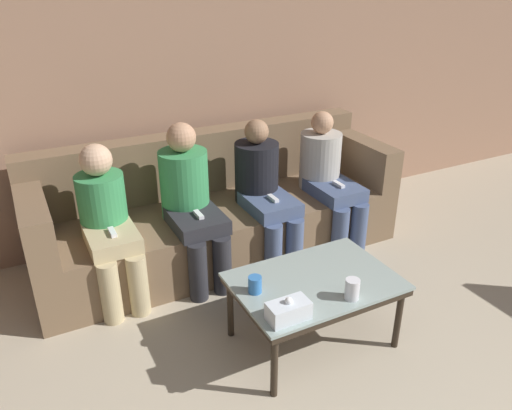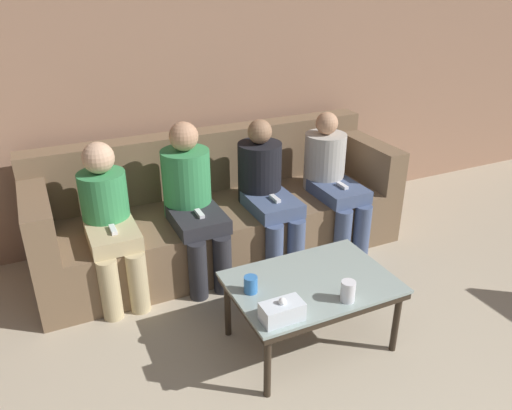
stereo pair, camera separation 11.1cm
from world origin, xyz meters
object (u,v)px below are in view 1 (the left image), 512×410
at_px(coffee_table, 315,286).
at_px(cup_near_left, 255,285).
at_px(tissue_box, 288,311).
at_px(seated_person_left_end, 107,220).
at_px(couch, 217,213).
at_px(cup_near_right, 352,289).
at_px(seated_person_right_end, 328,175).
at_px(seated_person_mid_left, 190,198).
at_px(seated_person_mid_right, 263,187).

bearing_deg(coffee_table, cup_near_left, 171.56).
bearing_deg(tissue_box, seated_person_left_end, 116.00).
distance_m(couch, cup_near_right, 1.53).
relative_size(coffee_table, seated_person_right_end, 0.88).
height_order(tissue_box, seated_person_left_end, seated_person_left_end).
bearing_deg(cup_near_right, seated_person_left_end, 128.44).
height_order(seated_person_mid_left, seated_person_right_end, seated_person_mid_left).
bearing_deg(couch, coffee_table, -86.74).
xyz_separation_m(cup_near_right, seated_person_left_end, (-1.02, 1.29, 0.07)).
relative_size(cup_near_left, seated_person_left_end, 0.09).
xyz_separation_m(coffee_table, seated_person_mid_right, (0.22, 1.05, 0.18)).
relative_size(coffee_table, seated_person_mid_left, 0.83).
distance_m(tissue_box, seated_person_right_end, 1.70).
distance_m(couch, seated_person_right_end, 0.94).
xyz_separation_m(coffee_table, seated_person_right_end, (0.80, 1.04, 0.17)).
bearing_deg(cup_near_left, seated_person_mid_left, 90.03).
height_order(tissue_box, seated_person_mid_left, seated_person_mid_left).
distance_m(seated_person_mid_right, seated_person_right_end, 0.58).
xyz_separation_m(couch, seated_person_right_end, (0.87, -0.23, 0.24)).
xyz_separation_m(coffee_table, cup_near_left, (-0.36, 0.05, 0.09)).
relative_size(couch, cup_near_left, 28.66).
xyz_separation_m(tissue_box, seated_person_mid_right, (0.54, 1.28, 0.09)).
height_order(couch, coffee_table, couch).
height_order(couch, seated_person_mid_right, seated_person_mid_right).
height_order(couch, cup_near_right, couch).
bearing_deg(seated_person_mid_right, cup_near_left, -120.33).
bearing_deg(seated_person_mid_right, seated_person_right_end, -0.58).
distance_m(seated_person_left_end, seated_person_mid_right, 1.16).
distance_m(couch, seated_person_mid_left, 0.46).
relative_size(seated_person_left_end, seated_person_mid_right, 0.99).
bearing_deg(seated_person_right_end, coffee_table, -127.53).
distance_m(coffee_table, seated_person_mid_left, 1.14).
height_order(cup_near_left, seated_person_left_end, seated_person_left_end).
bearing_deg(seated_person_mid_right, tissue_box, -112.75).
bearing_deg(couch, cup_near_left, -103.39).
height_order(seated_person_left_end, seated_person_right_end, same).
xyz_separation_m(tissue_box, seated_person_left_end, (-0.63, 1.28, 0.08)).
xyz_separation_m(seated_person_left_end, seated_person_mid_left, (0.58, 0.01, 0.03)).
distance_m(cup_near_left, tissue_box, 0.29).
height_order(cup_near_right, seated_person_mid_right, seated_person_mid_right).
bearing_deg(seated_person_mid_left, cup_near_left, -89.97).
bearing_deg(coffee_table, tissue_box, -143.73).
relative_size(couch, seated_person_mid_right, 2.59).
xyz_separation_m(couch, cup_near_left, (-0.29, -1.22, 0.16)).
height_order(couch, cup_near_left, couch).
bearing_deg(seated_person_mid_right, cup_near_right, -96.21).
bearing_deg(seated_person_mid_left, tissue_box, -88.03).
bearing_deg(coffee_table, cup_near_right, -71.91).
bearing_deg(cup_near_right, couch, 95.69).
bearing_deg(seated_person_mid_right, coffee_table, -101.77).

